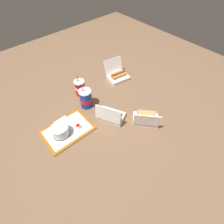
{
  "coord_description": "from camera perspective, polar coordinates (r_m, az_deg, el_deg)",
  "views": [
    {
      "loc": [
        0.59,
        0.73,
        1.11
      ],
      "look_at": [
        -0.02,
        0.05,
        0.05
      ],
      "focal_mm": 28.0,
      "sensor_mm": 36.0,
      "label": 1
    }
  ],
  "objects": [
    {
      "name": "food_tray",
      "position": [
        1.39,
        -14.32,
        -5.81
      ],
      "size": [
        0.38,
        0.27,
        0.01
      ],
      "color": "#A56619",
      "rests_on": "ground_plane"
    },
    {
      "name": "soda_cup_left",
      "position": [
        1.6,
        -10.42,
        7.87
      ],
      "size": [
        0.09,
        0.09,
        0.2
      ],
      "color": "red",
      "rests_on": "ground_plane"
    },
    {
      "name": "soda_cup_corner",
      "position": [
        1.48,
        -8.53,
        4.32
      ],
      "size": [
        0.11,
        0.11,
        0.23
      ],
      "color": "#1938B7",
      "rests_on": "ground_plane"
    },
    {
      "name": "clamshell_sandwich_front",
      "position": [
        1.39,
        10.99,
        -2.13
      ],
      "size": [
        0.24,
        0.24,
        0.16
      ],
      "color": "white",
      "rests_on": "ground_plane"
    },
    {
      "name": "plastic_fork",
      "position": [
        1.35,
        -9.78,
        -5.98
      ],
      "size": [
        0.11,
        0.01,
        0.0
      ],
      "primitive_type": "cube",
      "rotation": [
        0.0,
        0.0,
        0.01
      ],
      "color": "white",
      "rests_on": "food_tray"
    },
    {
      "name": "ketchup_cup",
      "position": [
        1.37,
        -11.01,
        -4.58
      ],
      "size": [
        0.04,
        0.04,
        0.02
      ],
      "color": "white",
      "rests_on": "food_tray"
    },
    {
      "name": "clamshell_hotdog_left",
      "position": [
        1.77,
        1.88,
        11.78
      ],
      "size": [
        0.23,
        0.23,
        0.18
      ],
      "color": "white",
      "rests_on": "ground_plane"
    },
    {
      "name": "ground_plane",
      "position": [
        1.46,
        -1.94,
        -0.69
      ],
      "size": [
        3.2,
        3.2,
        0.0
      ],
      "primitive_type": "plane",
      "color": "brown"
    },
    {
      "name": "cake_container",
      "position": [
        1.34,
        -16.49,
        -5.93
      ],
      "size": [
        0.13,
        0.13,
        0.09
      ],
      "color": "black",
      "rests_on": "food_tray"
    },
    {
      "name": "clamshell_hotdog_back",
      "position": [
        1.39,
        -0.42,
        -1.03
      ],
      "size": [
        0.21,
        0.24,
        0.17
      ],
      "color": "white",
      "rests_on": "ground_plane"
    },
    {
      "name": "napkin_stack",
      "position": [
        1.43,
        -15.67,
        -3.27
      ],
      "size": [
        0.1,
        0.1,
        0.0
      ],
      "primitive_type": "cube",
      "rotation": [
        0.0,
        0.0,
        0.05
      ],
      "color": "white",
      "rests_on": "food_tray"
    }
  ]
}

